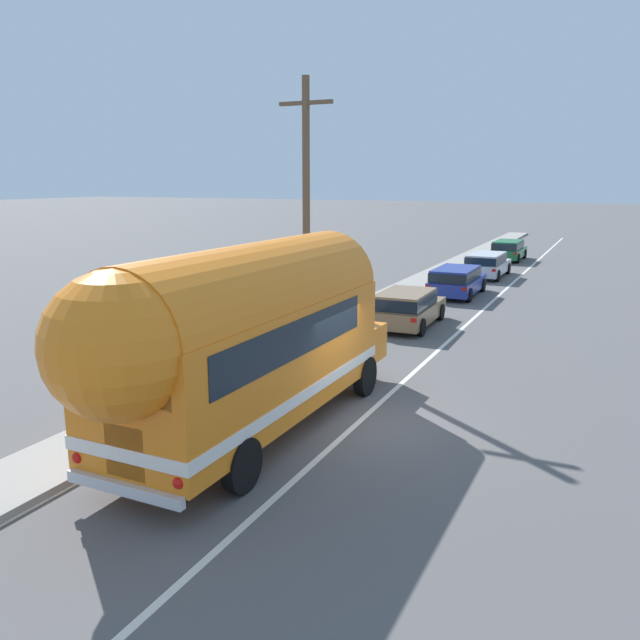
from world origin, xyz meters
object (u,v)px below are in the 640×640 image
(utility_pole, at_px, (306,211))
(car_second, at_px, (456,279))
(painted_bus, at_px, (243,335))
(car_lead, at_px, (407,306))
(car_fourth, at_px, (508,249))
(car_third, at_px, (487,263))

(utility_pole, relative_size, car_second, 1.90)
(painted_bus, bearing_deg, car_lead, 90.99)
(painted_bus, bearing_deg, car_fourth, 90.12)
(utility_pole, xyz_separation_m, car_third, (2.39, 18.10, -3.63))
(utility_pole, bearing_deg, car_third, 82.47)
(car_lead, distance_m, car_fourth, 22.30)
(utility_pole, height_order, car_second, utility_pole)
(car_third, xyz_separation_m, car_fourth, (-0.15, 8.34, 0.00))
(car_second, bearing_deg, painted_bus, -89.83)
(painted_bus, distance_m, car_lead, 11.86)
(car_fourth, bearing_deg, car_third, -88.97)
(painted_bus, height_order, car_second, painted_bus)
(car_second, bearing_deg, car_lead, -91.17)
(utility_pole, xyz_separation_m, car_fourth, (2.24, 26.44, -3.63))
(painted_bus, distance_m, car_third, 25.76)
(car_second, bearing_deg, car_third, 88.88)
(car_lead, height_order, car_third, same)
(car_lead, bearing_deg, car_second, 88.83)
(car_fourth, bearing_deg, car_second, -89.93)
(car_second, relative_size, car_fourth, 1.03)
(car_third, bearing_deg, car_second, -91.12)
(painted_bus, height_order, car_lead, painted_bus)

